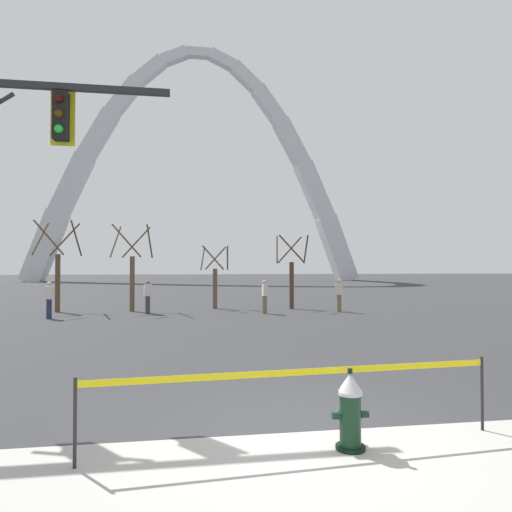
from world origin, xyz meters
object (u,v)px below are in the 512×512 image
Objects in this scene: monument_arch at (198,176)px; pedestrian_standing_center at (339,295)px; fire_hydrant at (350,411)px; pedestrian_near_trees at (49,300)px; pedestrian_walking_right at (148,297)px; pedestrian_walking_left at (265,296)px.

pedestrian_standing_center is at bearing -83.09° from monument_arch.
monument_arch reaches higher than pedestrian_standing_center.
monument_arch is 31.84× the size of pedestrian_standing_center.
pedestrian_near_trees reaches higher than fire_hydrant.
pedestrian_near_trees is at bearing -160.68° from pedestrian_walking_right.
pedestrian_standing_center is at bearing -3.28° from pedestrian_walking_right.
fire_hydrant is at bearing -89.64° from monument_arch.
pedestrian_walking_right is (-5.46, 0.77, 0.00)m from pedestrian_walking_left.
monument_arch is 49.80m from pedestrian_walking_right.
fire_hydrant is at bearing -62.41° from pedestrian_near_trees.
pedestrian_walking_right is at bearing 19.32° from pedestrian_near_trees.
fire_hydrant is 65.51m from monument_arch.
pedestrian_walking_left is at bearing -87.56° from monument_arch.
pedestrian_walking_left is 1.00× the size of pedestrian_standing_center.
monument_arch is 31.84× the size of pedestrian_walking_left.
pedestrian_walking_left is (1.64, 15.58, 0.35)m from fire_hydrant.
pedestrian_standing_center reaches higher than fire_hydrant.
pedestrian_walking_left is at bearing -7.98° from pedestrian_walking_right.
monument_arch reaches higher than pedestrian_walking_right.
monument_arch is 31.84× the size of pedestrian_walking_right.
monument_arch is 50.52m from pedestrian_standing_center.
pedestrian_walking_left and pedestrian_near_trees have the same top height.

